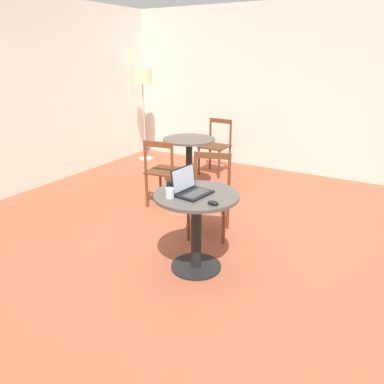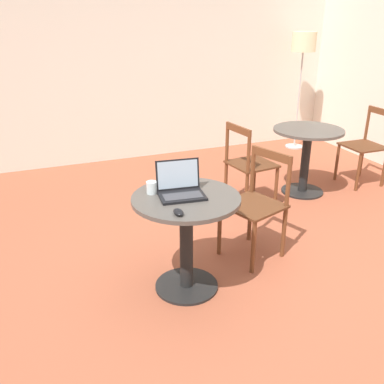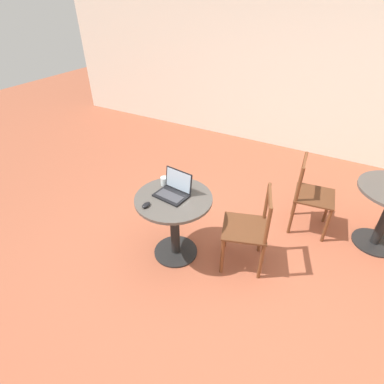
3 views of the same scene
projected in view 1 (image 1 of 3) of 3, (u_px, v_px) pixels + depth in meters
The scene contains 12 objects.
ground_plane at pixel (209, 252), 3.85m from camera, with size 16.00×16.00×0.00m, color #9E5138.
wall_side at pixel (306, 91), 5.99m from camera, with size 0.06×9.40×2.70m.
cafe_table_near at pixel (196, 216), 3.40m from camera, with size 0.77×0.77×0.75m.
cafe_table_mid at pixel (189, 153), 5.54m from camera, with size 0.77×0.77×0.75m.
chair_near_right at pixel (210, 194), 4.12m from camera, with size 0.55×0.55×0.90m.
chair_mid_right at pixel (216, 146), 6.24m from camera, with size 0.44×0.44×0.90m.
chair_mid_left at pixel (164, 172), 4.88m from camera, with size 0.48×0.48×0.90m.
floor_lamp at pixel (142, 80), 6.73m from camera, with size 0.34×0.34×1.68m.
laptop at pixel (191, 189), 3.30m from camera, with size 0.34×0.29×0.23m.
mouse at pixel (213, 203), 3.08m from camera, with size 0.06×0.10×0.03m.
mug at pixel (171, 186), 3.38m from camera, with size 0.12×0.08×0.09m.
drinking_glass at pixel (170, 193), 3.21m from camera, with size 0.07×0.07×0.09m.
Camera 1 is at (-3.01, -1.57, 1.93)m, focal length 35.00 mm.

